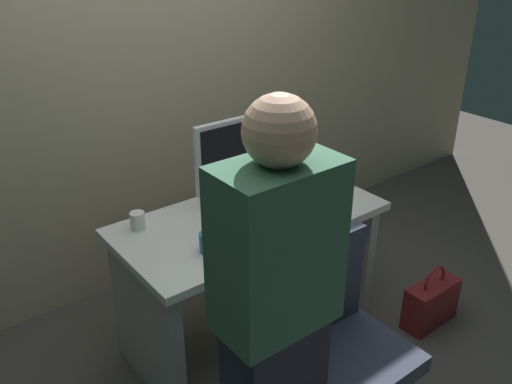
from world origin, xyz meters
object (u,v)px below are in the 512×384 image
book_stack (292,166)px  handbag (431,303)px  office_chair (343,356)px  cup_by_monitor (138,221)px  keyboard (262,220)px  desk (250,256)px  cup_near_keyboard (207,243)px  person_at_desk (275,323)px  monitor (242,155)px  mouse (310,200)px

book_stack → handbag: book_stack is taller
office_chair → cup_by_monitor: bearing=113.6°
keyboard → book_stack: size_ratio=1.95×
keyboard → cup_by_monitor: cup_by_monitor is taller
desk → handbag: (0.87, -0.54, -0.38)m
desk → handbag: size_ratio=3.54×
book_stack → cup_near_keyboard: bearing=-157.2°
cup_by_monitor → handbag: size_ratio=0.23×
person_at_desk → monitor: person_at_desk is taller
monitor → mouse: bearing=-43.1°
cup_by_monitor → handbag: cup_by_monitor is taller
cup_near_keyboard → office_chair: bearing=-65.2°
monitor → keyboard: size_ratio=1.26×
handbag → desk: bearing=147.8°
cup_by_monitor → book_stack: 0.94m
office_chair → monitor: monitor is taller
office_chair → handbag: 1.01m
cup_near_keyboard → handbag: size_ratio=0.25×
cup_near_keyboard → cup_by_monitor: cup_near_keyboard is taller
monitor → handbag: monitor is taller
handbag → mouse: bearing=138.9°
monitor → desk: bearing=-114.5°
keyboard → book_stack: (0.43, 0.27, 0.08)m
keyboard → handbag: bearing=-27.7°
desk → mouse: size_ratio=13.38×
desk → monitor: monitor is taller
person_at_desk → monitor: 1.12m
person_at_desk → book_stack: (0.93, 0.97, 0.00)m
keyboard → cup_near_keyboard: bearing=-169.9°
cup_near_keyboard → book_stack: book_stack is taller
cup_by_monitor → office_chair: bearing=-66.4°
person_at_desk → mouse: 1.09m
cup_near_keyboard → keyboard: bearing=10.0°
monitor → cup_near_keyboard: size_ratio=5.74×
mouse → cup_near_keyboard: bearing=-174.1°
desk → cup_by_monitor: bearing=156.3°
office_chair → monitor: (0.15, 0.91, 0.58)m
office_chair → handbag: size_ratio=2.49×
desk → cup_by_monitor: 0.62m
office_chair → cup_near_keyboard: office_chair is taller
office_chair → handbag: office_chair is taller
desk → book_stack: bearing=22.4°
cup_by_monitor → book_stack: (0.93, -0.04, 0.05)m
person_at_desk → keyboard: size_ratio=3.81×
keyboard → handbag: 1.16m
keyboard → mouse: size_ratio=4.30×
book_stack → cup_by_monitor: bearing=177.5°
cup_by_monitor → person_at_desk: bearing=-89.6°
cup_near_keyboard → desk: bearing=23.4°
person_at_desk → handbag: size_ratio=4.34×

